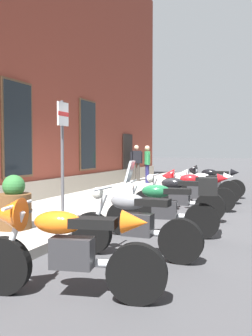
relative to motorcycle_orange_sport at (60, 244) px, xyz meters
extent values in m
plane|color=#38383A|center=(4.59, 1.08, -0.57)|extent=(140.00, 140.00, 0.00)
cube|color=gray|center=(4.59, 2.59, -0.50)|extent=(29.72, 3.01, 0.15)
cube|color=gray|center=(4.59, 4.05, -0.22)|extent=(23.72, 0.10, 0.70)
cube|color=#513823|center=(4.59, 4.07, 1.53)|extent=(1.22, 0.06, 2.52)
cube|color=black|center=(4.59, 4.04, 1.53)|extent=(1.10, 0.03, 2.40)
cube|color=#513823|center=(8.54, 4.07, 1.53)|extent=(1.22, 0.06, 2.52)
cube|color=black|center=(8.54, 4.04, 1.53)|extent=(1.10, 0.03, 2.40)
cube|color=black|center=(12.50, 4.06, 0.58)|extent=(1.10, 0.08, 2.30)
cylinder|color=black|center=(-0.12, 0.63, -0.26)|extent=(0.24, 0.63, 0.62)
cylinder|color=black|center=(0.15, -0.80, -0.26)|extent=(0.24, 0.63, 0.62)
cylinder|color=silver|center=(-0.11, 0.54, 0.01)|extent=(0.13, 0.33, 0.67)
cube|color=#28282B|center=(0.02, -0.13, -0.08)|extent=(0.30, 0.47, 0.32)
ellipsoid|color=orange|center=(-0.01, 0.02, 0.23)|extent=(0.35, 0.56, 0.24)
cube|color=black|center=(0.07, -0.36, 0.24)|extent=(0.31, 0.51, 0.10)
cylinder|color=silver|center=(-0.09, 0.46, 0.40)|extent=(0.62, 0.15, 0.04)
cylinder|color=silver|center=(0.20, -0.40, -0.21)|extent=(0.17, 0.46, 0.09)
cone|color=orange|center=(-0.11, 0.58, 0.30)|extent=(0.42, 0.40, 0.36)
cone|color=orange|center=(0.15, -0.78, 0.26)|extent=(0.28, 0.30, 0.24)
cylinder|color=black|center=(1.64, 0.45, -0.26)|extent=(0.13, 0.63, 0.62)
cylinder|color=black|center=(1.62, -0.91, -0.26)|extent=(0.13, 0.63, 0.62)
cylinder|color=silver|center=(1.63, 0.35, 0.02)|extent=(0.07, 0.33, 0.68)
cube|color=#28282B|center=(1.63, -0.28, -0.08)|extent=(0.23, 0.44, 0.32)
ellipsoid|color=slate|center=(1.63, -0.13, 0.24)|extent=(0.27, 0.52, 0.24)
cube|color=black|center=(1.62, -0.51, 0.25)|extent=(0.23, 0.48, 0.10)
cylinder|color=silver|center=(1.63, 0.27, 0.41)|extent=(0.62, 0.04, 0.04)
cylinder|color=silver|center=(1.74, -0.58, -0.21)|extent=(0.10, 0.45, 0.09)
sphere|color=silver|center=(1.63, 0.35, 0.34)|extent=(0.18, 0.18, 0.18)
cylinder|color=black|center=(2.94, 0.46, -0.26)|extent=(0.21, 0.64, 0.62)
cylinder|color=black|center=(3.16, -0.93, -0.26)|extent=(0.21, 0.64, 0.62)
cylinder|color=silver|center=(2.96, 0.36, 0.02)|extent=(0.12, 0.34, 0.68)
cube|color=#28282B|center=(3.06, -0.28, -0.08)|extent=(0.29, 0.47, 0.32)
ellipsoid|color=#195633|center=(3.04, -0.14, 0.25)|extent=(0.34, 0.55, 0.24)
cube|color=black|center=(3.09, -0.51, 0.26)|extent=(0.29, 0.51, 0.10)
cylinder|color=silver|center=(2.97, 0.28, 0.42)|extent=(0.62, 0.13, 0.04)
cylinder|color=silver|center=(3.22, -0.56, -0.21)|extent=(0.16, 0.46, 0.09)
cube|color=#B2BCC6|center=(2.96, 0.34, 0.60)|extent=(0.38, 0.20, 0.40)
cube|color=black|center=(3.18, -1.03, 0.36)|extent=(0.41, 0.37, 0.30)
cylinder|color=black|center=(4.70, 0.59, -0.25)|extent=(0.12, 0.65, 0.65)
cylinder|color=black|center=(4.70, -0.85, -0.25)|extent=(0.12, 0.65, 0.65)
cylinder|color=silver|center=(4.70, 0.49, 0.03)|extent=(0.07, 0.33, 0.67)
cube|color=#28282B|center=(4.70, -0.18, -0.07)|extent=(0.22, 0.44, 0.32)
ellipsoid|color=black|center=(4.70, -0.03, 0.25)|extent=(0.26, 0.52, 0.24)
cube|color=black|center=(4.70, -0.41, 0.26)|extent=(0.22, 0.48, 0.10)
cylinder|color=silver|center=(4.70, 0.41, 0.42)|extent=(0.62, 0.04, 0.04)
cylinder|color=silver|center=(4.82, -0.48, -0.20)|extent=(0.09, 0.45, 0.09)
sphere|color=silver|center=(4.70, 0.49, 0.35)|extent=(0.18, 0.18, 0.18)
cylinder|color=black|center=(6.00, 0.48, -0.27)|extent=(0.18, 0.62, 0.61)
cylinder|color=black|center=(6.14, -0.96, -0.27)|extent=(0.18, 0.62, 0.61)
cylinder|color=silver|center=(6.01, 0.38, 0.02)|extent=(0.10, 0.34, 0.69)
cube|color=#28282B|center=(6.07, -0.29, -0.09)|extent=(0.26, 0.46, 0.32)
ellipsoid|color=red|center=(6.06, -0.14, 0.25)|extent=(0.31, 0.54, 0.24)
cube|color=black|center=(6.10, -0.52, 0.26)|extent=(0.27, 0.50, 0.10)
cylinder|color=silver|center=(6.02, 0.30, 0.42)|extent=(0.62, 0.10, 0.04)
cylinder|color=silver|center=(6.22, -0.58, -0.22)|extent=(0.13, 0.46, 0.09)
cone|color=red|center=(6.00, 0.43, 0.32)|extent=(0.39, 0.37, 0.36)
cone|color=red|center=(6.14, -0.94, 0.28)|extent=(0.26, 0.28, 0.24)
cylinder|color=black|center=(7.61, 0.45, -0.23)|extent=(0.14, 0.68, 0.68)
cylinder|color=black|center=(7.65, -0.95, -0.23)|extent=(0.14, 0.68, 0.68)
cylinder|color=silver|center=(7.61, 0.35, 0.00)|extent=(0.08, 0.30, 0.60)
cube|color=#28282B|center=(7.63, -0.30, -0.05)|extent=(0.23, 0.45, 0.32)
ellipsoid|color=silver|center=(7.62, -0.15, 0.19)|extent=(0.28, 0.53, 0.24)
cube|color=black|center=(7.63, -0.53, 0.20)|extent=(0.23, 0.49, 0.10)
cylinder|color=silver|center=(7.61, 0.27, 0.36)|extent=(0.62, 0.05, 0.04)
cylinder|color=silver|center=(7.76, -0.60, -0.18)|extent=(0.10, 0.45, 0.09)
cone|color=silver|center=(7.61, 0.40, 0.26)|extent=(0.37, 0.35, 0.36)
cone|color=silver|center=(7.65, -0.93, 0.22)|extent=(0.25, 0.27, 0.24)
cylinder|color=black|center=(9.07, 0.47, -0.27)|extent=(0.15, 0.62, 0.61)
cylinder|color=black|center=(8.99, -1.02, -0.27)|extent=(0.15, 0.62, 0.61)
cylinder|color=silver|center=(9.06, 0.37, 0.01)|extent=(0.09, 0.33, 0.68)
cube|color=#28282B|center=(9.03, -0.33, -0.09)|extent=(0.24, 0.45, 0.32)
ellipsoid|color=black|center=(9.04, -0.18, 0.24)|extent=(0.29, 0.53, 0.24)
cube|color=black|center=(9.02, -0.55, 0.25)|extent=(0.24, 0.49, 0.10)
cylinder|color=silver|center=(9.06, 0.29, 0.41)|extent=(0.62, 0.07, 0.04)
cylinder|color=silver|center=(9.13, -0.63, -0.22)|extent=(0.11, 0.45, 0.09)
cone|color=black|center=(9.07, 0.42, 0.31)|extent=(0.38, 0.36, 0.36)
cone|color=black|center=(8.99, -1.00, 0.27)|extent=(0.25, 0.27, 0.24)
cylinder|color=#1E1E4C|center=(11.71, 2.84, -0.02)|extent=(0.14, 0.14, 0.80)
cylinder|color=#1E1E4C|center=(11.87, 2.92, -0.02)|extent=(0.14, 0.14, 0.80)
cube|color=#26723F|center=(11.79, 2.88, 0.66)|extent=(0.45, 0.35, 0.57)
sphere|color=tan|center=(11.79, 2.88, 1.08)|extent=(0.22, 0.22, 0.22)
cylinder|color=#26723F|center=(11.56, 2.77, 0.63)|extent=(0.09, 0.09, 0.54)
cylinder|color=#26723F|center=(12.02, 2.99, 0.63)|extent=(0.09, 0.09, 0.54)
cube|color=black|center=(12.07, 3.03, 0.43)|extent=(0.12, 0.14, 0.24)
cylinder|color=#38332D|center=(12.47, 3.71, -0.01)|extent=(0.14, 0.14, 0.81)
cylinder|color=#38332D|center=(12.59, 3.57, -0.01)|extent=(0.14, 0.14, 0.81)
cube|color=black|center=(12.53, 3.64, 0.68)|extent=(0.41, 0.43, 0.58)
sphere|color=tan|center=(12.53, 3.64, 1.11)|extent=(0.22, 0.22, 0.22)
cylinder|color=black|center=(12.37, 3.83, 0.66)|extent=(0.09, 0.09, 0.55)
cylinder|color=black|center=(12.70, 3.45, 0.66)|extent=(0.09, 0.09, 0.55)
cylinder|color=#4C4C51|center=(2.74, 1.62, 0.75)|extent=(0.06, 0.06, 2.33)
cube|color=white|center=(2.74, 1.60, 1.66)|extent=(0.36, 0.03, 0.44)
cube|color=red|center=(2.74, 1.58, 1.66)|extent=(0.36, 0.01, 0.08)
cylinder|color=brown|center=(2.07, 2.22, -0.11)|extent=(0.61, 0.61, 0.62)
cylinder|color=black|center=(2.07, 2.22, -0.11)|extent=(0.64, 0.64, 0.04)
sphere|color=#28602D|center=(2.07, 2.22, 0.35)|extent=(0.40, 0.40, 0.40)
camera|label=1|loc=(-3.27, -2.01, 0.98)|focal=39.25mm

